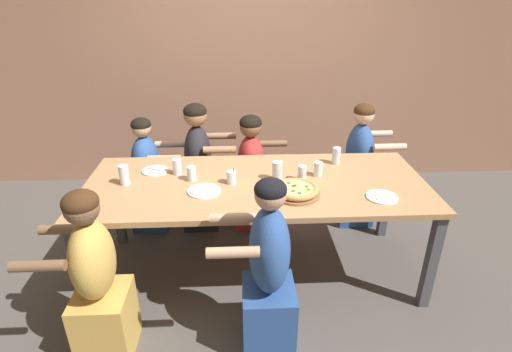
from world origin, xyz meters
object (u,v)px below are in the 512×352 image
Objects in this scene: cocktail_glass_blue at (231,178)px; diner_far_right at (358,170)px; empty_plate_b at (382,197)px; drinking_glass_d at (336,157)px; empty_plate_c at (155,171)px; diner_far_center at (251,176)px; drinking_glass_e at (177,167)px; drinking_glass_a at (318,170)px; drinking_glass_f at (302,174)px; diner_far_midleft at (199,172)px; pizza_board_main at (296,190)px; drinking_glass_g at (124,175)px; empty_plate_a at (204,191)px; drinking_glass_b at (192,174)px; diner_near_left at (97,284)px; drinking_glass_c at (277,172)px; diner_near_center at (268,276)px; diner_far_left at (148,180)px.

diner_far_right is (1.17, 0.74, -0.31)m from cocktail_glass_blue.
drinking_glass_d is (-0.18, 0.58, 0.05)m from empty_plate_b.
empty_plate_c is 0.19× the size of diner_far_center.
drinking_glass_a is at bearing -4.61° from drinking_glass_e.
empty_plate_b is at bearing -17.49° from drinking_glass_e.
diner_far_midleft is (-0.82, 0.72, -0.30)m from drinking_glass_f.
pizza_board_main is 2.25× the size of drinking_glass_g.
diner_far_center is at bearing 115.53° from drinking_glass_f.
drinking_glass_g is (-0.58, 0.15, 0.07)m from empty_plate_a.
empty_plate_a is 0.22m from drinking_glass_b.
empty_plate_a is at bearing 173.06° from empty_plate_b.
drinking_glass_c is at bearing -55.79° from diner_near_left.
cocktail_glass_blue is (0.19, 0.12, 0.04)m from empty_plate_a.
drinking_glass_g is 1.28m from diner_near_center.
diner_near_left reaches higher than pizza_board_main.
empty_plate_c is 1.25m from drinking_glass_a.
empty_plate_a is 1.12m from drinking_glass_d.
drinking_glass_a is 0.15m from drinking_glass_f.
drinking_glass_c is 1.00m from diner_far_midleft.
diner_far_center reaches higher than diner_far_left.
drinking_glass_a is at bearing -6.40° from empty_plate_c.
empty_plate_c is 1.13m from drinking_glass_f.
diner_far_center reaches higher than drinking_glass_e.
drinking_glass_b is (-0.94, -0.03, -0.00)m from drinking_glass_a.
diner_near_left is at bearing -145.79° from drinking_glass_c.
drinking_glass_b is (-0.74, 0.26, 0.01)m from pizza_board_main.
drinking_glass_f is 0.87m from diner_far_center.
diner_far_center is (0.94, 0.72, -0.37)m from drinking_glass_g.
drinking_glass_d is at bearing 107.36° from empty_plate_b.
drinking_glass_d is at bearing 10.22° from drinking_glass_g.
drinking_glass_b is at bearing 1.15° from diner_far_midleft.
diner_near_left is at bearing -18.26° from diner_far_midleft.
pizza_board_main reaches higher than empty_plate_c.
diner_far_left is (-1.95, 0.00, -0.05)m from diner_far_right.
drinking_glass_c is at bearing -8.91° from diner_near_center.
drinking_glass_e is (-1.06, 0.09, 0.01)m from drinking_glass_a.
empty_plate_a is 0.21× the size of diner_far_center.
empty_plate_b is 1.97× the size of drinking_glass_b.
diner_far_center is at bearing 126.49° from drinking_glass_a.
drinking_glass_g is (-0.18, -0.21, 0.07)m from empty_plate_c.
empty_plate_c is 0.35m from drinking_glass_b.
cocktail_glass_blue is 1.04× the size of drinking_glass_f.
drinking_glass_d is 0.63m from diner_far_right.
drinking_glass_a is 0.09× the size of diner_near_center.
drinking_glass_d is at bearing 42.14° from drinking_glass_f.
empty_plate_b is 1.06m from cocktail_glass_blue.
diner_far_left is at bearing 150.62° from empty_plate_b.
drinking_glass_g reaches higher than pizza_board_main.
drinking_glass_c reaches higher than drinking_glass_f.
diner_far_center is (0.17, 0.74, -0.35)m from cocktail_glass_blue.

